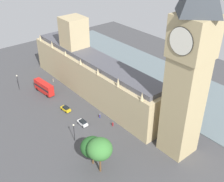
% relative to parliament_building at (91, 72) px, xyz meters
% --- Properties ---
extents(ground_plane, '(140.21, 140.21, 0.00)m').
position_rel_parliament_building_xyz_m(ground_plane, '(1.99, 1.74, -8.58)').
color(ground_plane, '#424244').
extents(river_thames, '(33.79, 126.19, 0.25)m').
position_rel_parliament_building_xyz_m(river_thames, '(-27.94, 1.74, -8.45)').
color(river_thames, slate).
rests_on(river_thames, ground).
extents(parliament_building, '(12.58, 70.21, 27.69)m').
position_rel_parliament_building_xyz_m(parliament_building, '(0.00, 0.00, 0.00)').
color(parliament_building, tan).
rests_on(parliament_building, ground).
extents(clock_tower, '(9.60, 9.60, 55.39)m').
position_rel_parliament_building_xyz_m(clock_tower, '(0.46, 43.72, 20.08)').
color(clock_tower, tan).
rests_on(clock_tower, ground).
extents(double_decker_bus_leading, '(3.49, 10.69, 4.75)m').
position_rel_parliament_building_xyz_m(double_decker_bus_leading, '(15.66, -10.78, -5.94)').
color(double_decker_bus_leading, red).
rests_on(double_decker_bus_leading, ground).
extents(car_yellow_cab_opposite_hall, '(2.19, 4.33, 1.74)m').
position_rel_parliament_building_xyz_m(car_yellow_cab_opposite_hall, '(15.69, 5.50, -7.69)').
color(car_yellow_cab_opposite_hall, gold).
rests_on(car_yellow_cab_opposite_hall, ground).
extents(car_white_far_end, '(1.94, 4.14, 1.74)m').
position_rel_parliament_building_xyz_m(car_white_far_end, '(15.64, 16.25, -7.69)').
color(car_white_far_end, silver).
rests_on(car_white_far_end, ground).
extents(pedestrian_kerbside, '(0.47, 0.57, 1.50)m').
position_rel_parliament_building_xyz_m(pedestrian_kerbside, '(8.51, -16.78, -7.90)').
color(pedestrian_kerbside, gray).
rests_on(pedestrian_kerbside, ground).
extents(pedestrian_by_river_gate, '(0.53, 0.62, 1.63)m').
position_rel_parliament_building_xyz_m(pedestrian_by_river_gate, '(8.18, 23.17, -7.84)').
color(pedestrian_by_river_gate, maroon).
rests_on(pedestrian_by_river_gate, ground).
extents(pedestrian_midblock, '(0.57, 0.47, 1.57)m').
position_rel_parliament_building_xyz_m(pedestrian_midblock, '(8.70, 16.66, -7.87)').
color(pedestrian_midblock, navy).
rests_on(pedestrian_midblock, ground).
extents(plane_tree_under_trees, '(6.52, 6.52, 8.82)m').
position_rel_parliament_building_xyz_m(plane_tree_under_trees, '(23.26, 32.70, -2.54)').
color(plane_tree_under_trees, brown).
rests_on(plane_tree_under_trees, ground).
extents(plane_tree_corner, '(6.76, 6.76, 10.88)m').
position_rel_parliament_building_xyz_m(plane_tree_corner, '(23.46, 36.33, -0.60)').
color(plane_tree_corner, brown).
rests_on(plane_tree_corner, ground).
extents(street_lamp_near_tower, '(0.56, 0.56, 6.41)m').
position_rel_parliament_building_xyz_m(street_lamp_near_tower, '(22.06, 21.39, -4.11)').
color(street_lamp_near_tower, black).
rests_on(street_lamp_near_tower, ground).
extents(street_lamp_trailing, '(0.56, 0.56, 6.56)m').
position_rel_parliament_building_xyz_m(street_lamp_trailing, '(22.43, -19.88, -4.02)').
color(street_lamp_trailing, black).
rests_on(street_lamp_trailing, ground).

